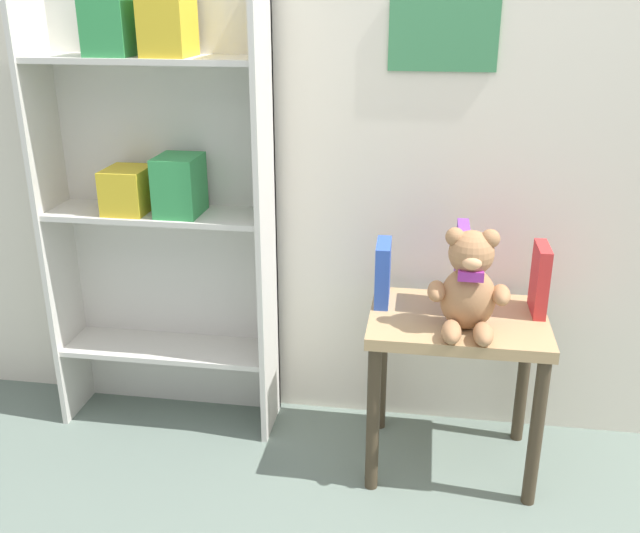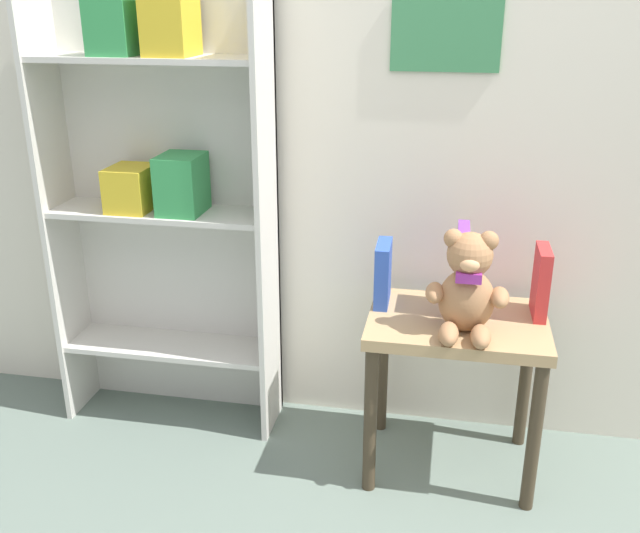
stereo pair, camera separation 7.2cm
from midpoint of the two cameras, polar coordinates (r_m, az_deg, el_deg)
The scene contains 7 objects.
wall_back at distance 2.28m, azimuth 11.90°, elevation 16.05°, with size 4.80×0.07×2.50m.
bookshelf_side at distance 2.39m, azimuth -11.63°, elevation 6.82°, with size 0.74×0.23×1.52m.
display_table at distance 2.22m, azimuth 11.72°, elevation -6.28°, with size 0.53×0.39×0.52m.
teddy_bear at distance 2.05m, azimuth 12.70°, elevation -1.65°, with size 0.23×0.21×0.30m.
book_standing_blue at distance 2.22m, azimuth 5.99°, elevation -0.56°, with size 0.04×0.15×0.20m, color #2D51B7.
book_standing_purple at distance 2.19m, azimuth 12.15°, elevation -0.23°, with size 0.03×0.14×0.27m, color purple.
book_standing_red at distance 2.23m, azimuth 18.15°, elevation -1.21°, with size 0.04×0.14×0.21m, color red.
Camera 2 is at (0.01, -0.81, 1.43)m, focal length 40.00 mm.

